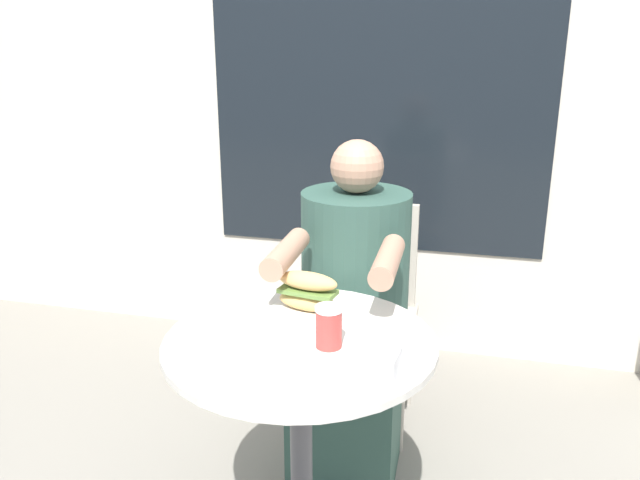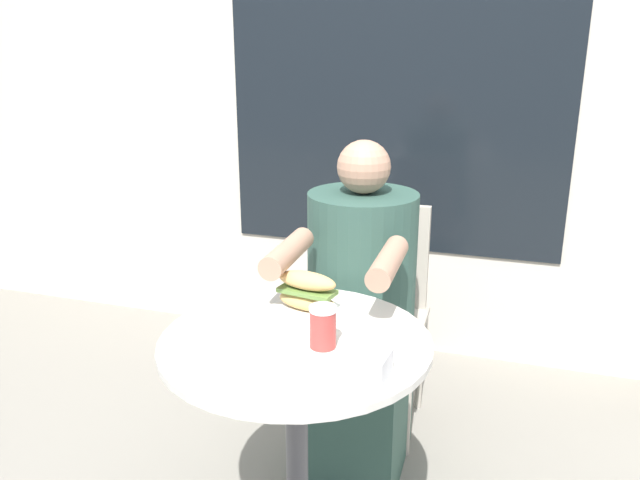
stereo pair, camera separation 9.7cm
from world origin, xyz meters
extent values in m
cube|color=beige|center=(0.00, 1.53, 1.40)|extent=(8.00, 0.08, 2.80)
cube|color=black|center=(-0.06, 1.49, 1.40)|extent=(1.56, 0.01, 1.75)
cylinder|color=beige|center=(0.00, 0.00, 0.74)|extent=(0.69, 0.69, 0.02)
cylinder|color=#515156|center=(0.00, 0.00, 0.38)|extent=(0.06, 0.06, 0.71)
cube|color=#ADA393|center=(0.03, 0.80, 0.44)|extent=(0.39, 0.39, 0.02)
cube|color=#ADA393|center=(0.02, 0.97, 0.66)|extent=(0.35, 0.04, 0.42)
cylinder|color=#ADA393|center=(0.20, 0.64, 0.21)|extent=(0.03, 0.03, 0.43)
cylinder|color=#ADA393|center=(-0.13, 0.63, 0.21)|extent=(0.03, 0.03, 0.43)
cylinder|color=#ADA393|center=(0.19, 0.97, 0.21)|extent=(0.03, 0.03, 0.43)
cylinder|color=#ADA393|center=(-0.14, 0.96, 0.21)|extent=(0.03, 0.03, 0.43)
cube|color=#2D4C42|center=(0.03, 0.51, 0.23)|extent=(0.36, 0.47, 0.45)
cylinder|color=#2D4C42|center=(0.03, 0.58, 0.73)|extent=(0.37, 0.37, 0.55)
sphere|color=tan|center=(0.03, 0.58, 1.09)|extent=(0.17, 0.17, 0.17)
cylinder|color=tan|center=(0.18, 0.25, 0.89)|extent=(0.07, 0.29, 0.07)
cylinder|color=tan|center=(-0.11, 0.25, 0.89)|extent=(0.07, 0.29, 0.07)
cylinder|color=white|center=(-0.02, 0.16, 0.76)|extent=(0.21, 0.21, 0.01)
ellipsoid|color=tan|center=(-0.02, 0.16, 0.78)|extent=(0.18, 0.09, 0.05)
cube|color=olive|center=(-0.02, 0.16, 0.82)|extent=(0.17, 0.10, 0.01)
ellipsoid|color=tan|center=(-0.02, 0.16, 0.85)|extent=(0.18, 0.09, 0.05)
cylinder|color=#B73D38|center=(0.08, -0.02, 0.80)|extent=(0.06, 0.06, 0.10)
cylinder|color=white|center=(0.08, -0.02, 0.85)|extent=(0.07, 0.07, 0.01)
cube|color=silver|center=(0.22, -0.13, 0.78)|extent=(0.10, 0.10, 0.06)
camera|label=1|loc=(0.40, -1.37, 1.47)|focal=35.00mm
camera|label=2|loc=(0.50, -1.34, 1.47)|focal=35.00mm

